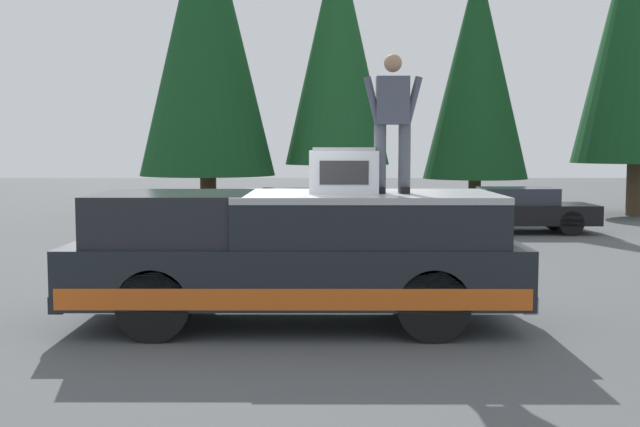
{
  "coord_description": "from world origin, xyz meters",
  "views": [
    {
      "loc": [
        -9.87,
        -0.78,
        2.23
      ],
      "look_at": [
        0.27,
        -0.75,
        1.35
      ],
      "focal_mm": 43.8,
      "sensor_mm": 36.0,
      "label": 1
    }
  ],
  "objects_px": {
    "parked_car_black": "(514,210)",
    "pickup_truck": "(296,255)",
    "parked_car_white": "(296,212)",
    "person_on_truck_bed": "(393,119)",
    "compressor_unit": "(343,170)"
  },
  "relations": [
    {
      "from": "compressor_unit",
      "to": "parked_car_white",
      "type": "bearing_deg",
      "value": 5.36
    },
    {
      "from": "parked_car_white",
      "to": "compressor_unit",
      "type": "bearing_deg",
      "value": -174.64
    },
    {
      "from": "parked_car_black",
      "to": "pickup_truck",
      "type": "bearing_deg",
      "value": 153.19
    },
    {
      "from": "person_on_truck_bed",
      "to": "parked_car_black",
      "type": "height_order",
      "value": "person_on_truck_bed"
    },
    {
      "from": "pickup_truck",
      "to": "person_on_truck_bed",
      "type": "distance_m",
      "value": 2.05
    },
    {
      "from": "person_on_truck_bed",
      "to": "parked_car_white",
      "type": "height_order",
      "value": "person_on_truck_bed"
    },
    {
      "from": "pickup_truck",
      "to": "parked_car_black",
      "type": "bearing_deg",
      "value": -26.81
    },
    {
      "from": "compressor_unit",
      "to": "parked_car_black",
      "type": "relative_size",
      "value": 0.2
    },
    {
      "from": "pickup_truck",
      "to": "compressor_unit",
      "type": "relative_size",
      "value": 6.6
    },
    {
      "from": "pickup_truck",
      "to": "compressor_unit",
      "type": "xyz_separation_m",
      "value": [
        0.03,
        -0.58,
        1.05
      ]
    },
    {
      "from": "person_on_truck_bed",
      "to": "parked_car_white",
      "type": "distance_m",
      "value": 10.3
    },
    {
      "from": "parked_car_white",
      "to": "parked_car_black",
      "type": "bearing_deg",
      "value": -84.74
    },
    {
      "from": "parked_car_black",
      "to": "parked_car_white",
      "type": "distance_m",
      "value": 5.65
    },
    {
      "from": "parked_car_black",
      "to": "parked_car_white",
      "type": "bearing_deg",
      "value": 95.26
    },
    {
      "from": "compressor_unit",
      "to": "pickup_truck",
      "type": "bearing_deg",
      "value": 92.99
    }
  ]
}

